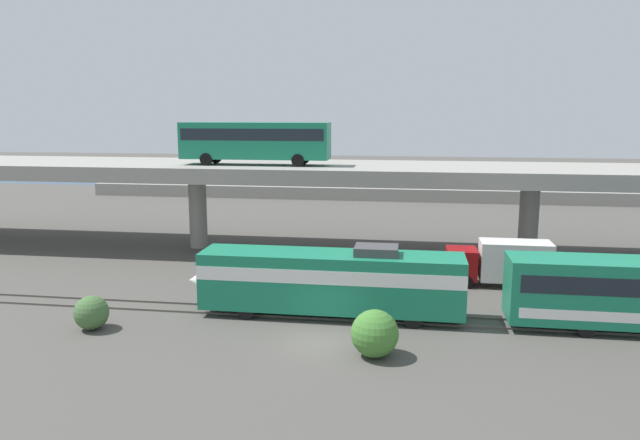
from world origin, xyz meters
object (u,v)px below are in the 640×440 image
(parked_car_4, at_px, (217,175))
(parked_car_5, at_px, (496,179))
(transit_bus_on_overpass, at_px, (255,139))
(parked_car_1, at_px, (255,175))
(parked_car_2, at_px, (187,173))
(service_truck_east, at_px, (501,262))
(parked_car_6, at_px, (382,179))
(train_locomotive, at_px, (318,278))
(parked_car_0, at_px, (350,177))
(parked_car_3, at_px, (587,180))

(parked_car_4, distance_m, parked_car_5, 39.56)
(transit_bus_on_overpass, bearing_deg, parked_car_1, -75.23)
(parked_car_2, distance_m, parked_car_5, 44.72)
(service_truck_east, height_order, parked_car_5, parked_car_5)
(parked_car_6, bearing_deg, service_truck_east, 103.65)
(train_locomotive, distance_m, parked_car_2, 60.61)
(transit_bus_on_overpass, height_order, parked_car_6, transit_bus_on_overpass)
(transit_bus_on_overpass, bearing_deg, parked_car_0, -95.93)
(transit_bus_on_overpass, height_order, service_truck_east, transit_bus_on_overpass)
(service_truck_east, bearing_deg, parked_car_3, -110.92)
(parked_car_1, xyz_separation_m, parked_car_4, (-5.92, 0.41, 0.00))
(parked_car_0, xyz_separation_m, parked_car_1, (-13.64, -0.28, -0.00))
(service_truck_east, bearing_deg, parked_car_5, -96.77)
(parked_car_0, xyz_separation_m, parked_car_3, (32.15, 1.32, -0.00))
(service_truck_east, relative_size, parked_car_0, 1.49)
(parked_car_1, bearing_deg, train_locomotive, 108.38)
(train_locomotive, distance_m, parked_car_1, 54.51)
(service_truck_east, distance_m, parked_car_2, 60.47)
(parked_car_0, distance_m, parked_car_2, 24.75)
(train_locomotive, bearing_deg, parked_car_6, -91.21)
(parked_car_0, bearing_deg, transit_bus_on_overpass, 84.07)
(parked_car_4, bearing_deg, parked_car_2, 163.88)
(train_locomotive, relative_size, parked_car_2, 3.43)
(parked_car_5, distance_m, parked_car_6, 15.64)
(parked_car_1, relative_size, parked_car_4, 0.93)
(transit_bus_on_overpass, relative_size, parked_car_3, 2.97)
(transit_bus_on_overpass, relative_size, parked_car_0, 2.62)
(parked_car_6, bearing_deg, parked_car_3, -172.12)
(transit_bus_on_overpass, distance_m, parked_car_2, 44.67)
(train_locomotive, bearing_deg, parked_car_2, -62.22)
(parked_car_3, height_order, parked_car_5, same)
(parked_car_3, distance_m, parked_car_5, 12.19)
(service_truck_east, bearing_deg, transit_bus_on_overpass, -20.42)
(service_truck_east, relative_size, parked_car_4, 1.57)
(parked_car_2, height_order, parked_car_4, same)
(service_truck_east, height_order, parked_car_3, parked_car_3)
(parked_car_4, bearing_deg, parked_car_0, -0.38)
(transit_bus_on_overpass, xyz_separation_m, parked_car_2, (-20.82, 38.92, -6.92))
(parked_car_3, height_order, parked_car_4, same)
(train_locomotive, relative_size, parked_car_1, 3.92)
(train_locomotive, relative_size, parked_car_6, 3.89)
(transit_bus_on_overpass, distance_m, parked_car_4, 41.17)
(parked_car_2, distance_m, parked_car_3, 56.84)
(transit_bus_on_overpass, xyz_separation_m, parked_car_3, (36.02, 38.62, -6.92))
(parked_car_2, bearing_deg, train_locomotive, 117.78)
(transit_bus_on_overpass, distance_m, parked_car_3, 53.26)
(parked_car_3, bearing_deg, parked_car_6, -172.12)
(parked_car_0, xyz_separation_m, parked_car_4, (-19.56, 0.13, -0.00))
(parked_car_5, relative_size, parked_car_6, 1.12)
(parked_car_6, bearing_deg, parked_car_1, -6.93)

